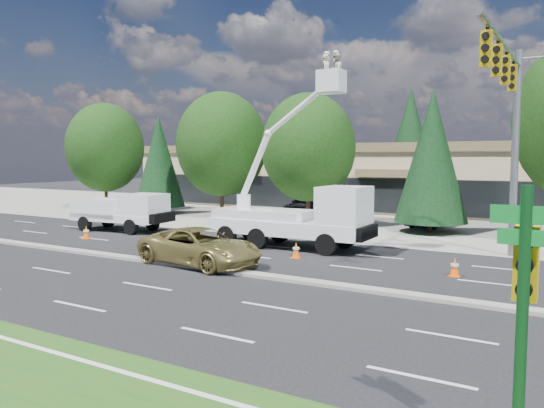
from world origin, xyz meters
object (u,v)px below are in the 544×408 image
Objects in this scene: street_sign_pole at (524,298)px; bucket_truck at (300,208)px; signal_mast at (511,115)px; minivan at (200,247)px; utility_pickup at (125,216)px.

bucket_truck reaches higher than street_sign_pole.
bucket_truck is (-9.04, -0.84, -4.10)m from signal_mast.
bucket_truck is 1.70× the size of minivan.
street_sign_pole is 0.66× the size of utility_pickup.
minivan is at bearing -148.98° from signal_mast.
street_sign_pole is 0.74× the size of minivan.
minivan is at bearing -34.94° from utility_pickup.
signal_mast is 13.58m from minivan.
signal_mast is 9.96m from bucket_truck.
bucket_truck is at bearing -5.83° from utility_pickup.
signal_mast is 1.88× the size of minivan.
signal_mast reaches higher than utility_pickup.
signal_mast is 1.67× the size of utility_pickup.
utility_pickup is at bearing 147.22° from street_sign_pole.
street_sign_pole is at bearing -118.87° from minivan.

